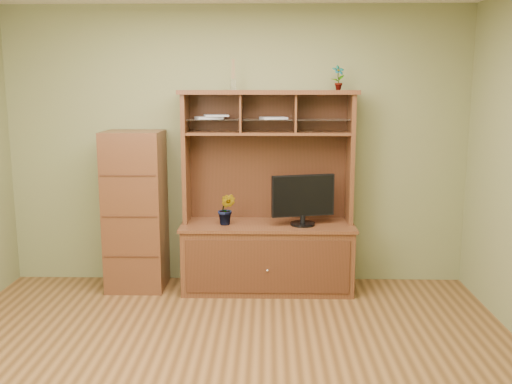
{
  "coord_description": "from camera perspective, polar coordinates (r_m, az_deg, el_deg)",
  "views": [
    {
      "loc": [
        0.3,
        -3.57,
        1.92
      ],
      "look_at": [
        0.2,
        1.2,
        1.05
      ],
      "focal_mm": 40.0,
      "sensor_mm": 36.0,
      "label": 1
    }
  ],
  "objects": [
    {
      "name": "side_cabinet",
      "position": [
        5.58,
        -11.94,
        -1.85
      ],
      "size": [
        0.54,
        0.5,
        1.52
      ],
      "color": "#4B2415",
      "rests_on": "room"
    },
    {
      "name": "top_plant",
      "position": [
        5.42,
        8.23,
        11.27
      ],
      "size": [
        0.14,
        0.11,
        0.23
      ],
      "primitive_type": "imported",
      "rotation": [
        0.0,
        0.0,
        0.3
      ],
      "color": "#3E6E26",
      "rests_on": "media_hutch"
    },
    {
      "name": "magazines",
      "position": [
        5.39,
        -2.42,
        7.49
      ],
      "size": [
        0.89,
        0.25,
        0.04
      ],
      "color": "#B2B2B7",
      "rests_on": "media_hutch"
    },
    {
      "name": "room",
      "position": [
        3.63,
        -3.61,
        1.29
      ],
      "size": [
        4.54,
        4.04,
        2.74
      ],
      "color": "#503216",
      "rests_on": "ground"
    },
    {
      "name": "reed_diffuser",
      "position": [
        5.39,
        -2.29,
        11.34
      ],
      "size": [
        0.06,
        0.06,
        0.28
      ],
      "color": "silver",
      "rests_on": "media_hutch"
    },
    {
      "name": "media_hutch",
      "position": [
        5.48,
        1.16,
        -4.4
      ],
      "size": [
        1.66,
        0.61,
        1.9
      ],
      "color": "#4B2415",
      "rests_on": "room"
    },
    {
      "name": "orchid_plant",
      "position": [
        5.35,
        -2.96,
        -1.72
      ],
      "size": [
        0.19,
        0.17,
        0.3
      ],
      "primitive_type": "imported",
      "rotation": [
        0.0,
        0.0,
        -0.24
      ],
      "color": "#3B5E20",
      "rests_on": "media_hutch"
    },
    {
      "name": "monitor",
      "position": [
        5.33,
        4.72,
        -0.68
      ],
      "size": [
        0.59,
        0.23,
        0.48
      ],
      "rotation": [
        0.0,
        0.0,
        0.25
      ],
      "color": "black",
      "rests_on": "media_hutch"
    }
  ]
}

